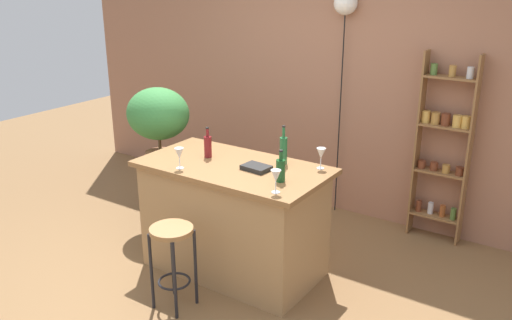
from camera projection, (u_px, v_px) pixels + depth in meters
name	position (u px, v px, depth m)	size (l,w,h in m)	color
ground	(212.00, 285.00, 4.32)	(12.00, 12.00, 0.00)	brown
back_wall	(330.00, 73.00, 5.39)	(6.40, 0.10, 2.80)	#9E6B51
kitchen_counter	(234.00, 218.00, 4.40)	(1.50, 0.80, 0.92)	#A87F51
bar_stool	(172.00, 249.00, 3.90)	(0.31, 0.31, 0.64)	black
spice_shelf	(443.00, 146.00, 4.81)	(0.47, 0.15, 1.72)	olive
plant_stool	(163.00, 198.00, 5.38)	(0.34, 0.34, 0.47)	#2D2823
potted_plant	(158.00, 119.00, 5.12)	(0.62, 0.55, 0.87)	#935B3D
bottle_wine_red	(281.00, 170.00, 3.89)	(0.07, 0.07, 0.24)	#194C23
bottle_soda_blue	(283.00, 150.00, 4.24)	(0.06, 0.06, 0.31)	#236638
bottle_sauce_amber	(208.00, 146.00, 4.41)	(0.06, 0.06, 0.25)	maroon
wine_glass_left	(321.00, 154.00, 4.14)	(0.07, 0.07, 0.16)	silver
wine_glass_center	(179.00, 154.00, 4.14)	(0.07, 0.07, 0.16)	silver
wine_glass_right	(276.00, 177.00, 3.69)	(0.07, 0.07, 0.16)	silver
cookbook	(256.00, 168.00, 4.15)	(0.21, 0.15, 0.04)	black
pendant_globe_light	(345.00, 6.00, 4.99)	(0.22, 0.22, 2.20)	black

